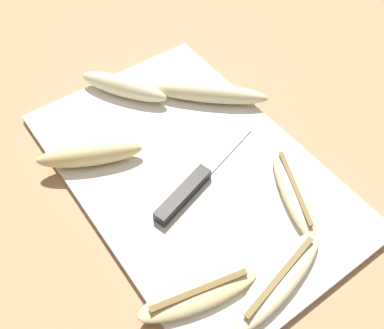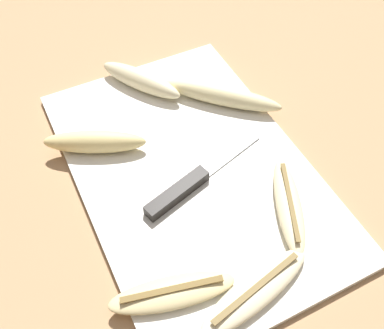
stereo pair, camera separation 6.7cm
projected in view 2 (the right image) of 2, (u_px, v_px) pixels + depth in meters
ground_plane at (192, 173)px, 0.68m from camera, size 4.00×4.00×0.00m
cutting_board at (192, 171)px, 0.68m from camera, size 0.51×0.33×0.01m
knife at (186, 186)px, 0.64m from camera, size 0.08×0.22×0.02m
banana_bright_far at (255, 291)px, 0.55m from camera, size 0.08×0.18×0.02m
banana_soft_right at (222, 95)px, 0.75m from camera, size 0.16×0.17×0.03m
banana_cream_curved at (289, 205)px, 0.62m from camera, size 0.16×0.10×0.02m
banana_pale_long at (139, 81)px, 0.77m from camera, size 0.15×0.11×0.04m
banana_golden_short at (95, 142)px, 0.68m from camera, size 0.10×0.16×0.04m
banana_mellow_near at (172, 292)px, 0.55m from camera, size 0.08×0.16×0.02m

